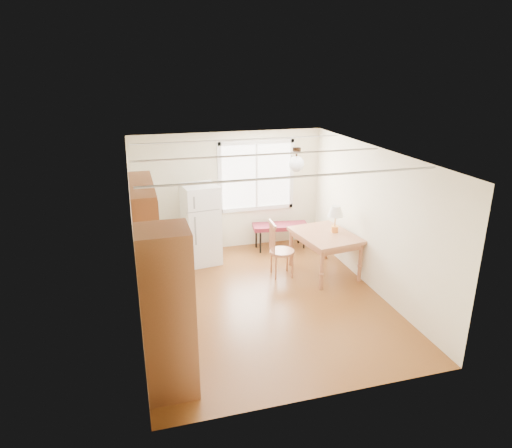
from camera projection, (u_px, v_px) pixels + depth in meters
name	position (u px, v px, depth m)	size (l,w,h in m)	color
room_shell	(262.00, 231.00, 7.34)	(4.60, 5.60, 2.62)	#572D12
kitchen_run	(159.00, 284.00, 6.46)	(0.65, 3.40, 2.20)	brown
window_unit	(256.00, 176.00, 9.64)	(1.64, 0.05, 1.51)	white
pendant_light	(296.00, 163.00, 7.56)	(0.26, 0.26, 0.40)	#322216
refrigerator	(201.00, 224.00, 8.99)	(0.74, 0.74, 1.60)	white
bench	(280.00, 227.00, 9.79)	(1.22, 0.58, 0.54)	maroon
dining_table	(325.00, 239.00, 8.53)	(1.13, 1.40, 0.80)	#9C5D3C
chair	(277.00, 246.00, 8.43)	(0.47, 0.47, 1.07)	#9C5D3C
table_lamp	(336.00, 213.00, 8.46)	(0.29, 0.29, 0.51)	gold
coffee_maker	(160.00, 281.00, 6.11)	(0.23, 0.28, 0.39)	black
kettle	(153.00, 271.00, 6.49)	(0.13, 0.13, 0.24)	red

